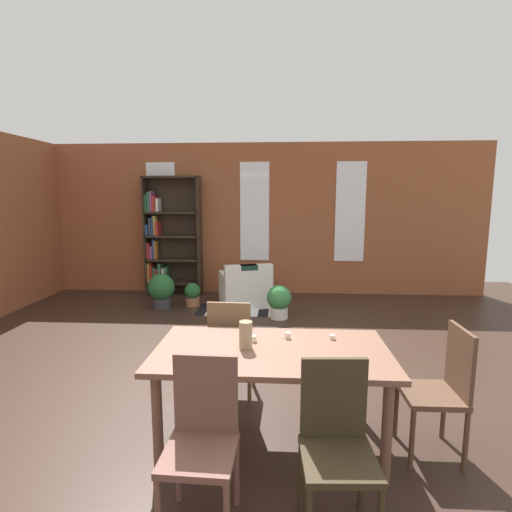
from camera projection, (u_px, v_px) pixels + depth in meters
The scene contains 20 objects.
ground_plane at pixel (224, 407), 3.46m from camera, with size 10.99×10.99×0.00m, color #34231B.
back_wall_brick at pixel (255, 219), 7.47m from camera, with size 8.69×0.12×2.86m, color brown.
window_pane_0 at pixel (162, 212), 7.49m from camera, with size 0.55×0.02×1.86m, color white.
window_pane_1 at pixel (255, 212), 7.38m from camera, with size 0.55×0.02×1.86m, color white.
window_pane_2 at pixel (350, 212), 7.27m from camera, with size 0.55×0.02×1.86m, color white.
dining_table at pixel (272, 361), 2.83m from camera, with size 1.69×0.90×0.77m.
vase_on_table at pixel (246, 335), 2.81m from camera, with size 0.10×0.10×0.20m, color #998466.
tealight_candle_0 at pixel (332, 337), 3.00m from camera, with size 0.04×0.04×0.03m, color silver.
tealight_candle_1 at pixel (254, 339), 2.95m from camera, with size 0.04×0.04×0.05m, color silver.
tealight_candle_2 at pixel (288, 335), 3.02m from camera, with size 0.04×0.04×0.05m, color silver.
dining_chair_near_left at pixel (202, 436), 2.21m from camera, with size 0.41×0.41×0.95m.
dining_chair_near_right at pixel (336, 441), 2.16m from camera, with size 0.42×0.42×0.95m.
dining_chair_far_left at pixel (231, 346), 3.54m from camera, with size 0.41×0.41×0.95m.
dining_chair_head_right at pixel (442, 387), 2.78m from camera, with size 0.40×0.40×0.95m.
bookshelf_tall at pixel (168, 237), 7.38m from camera, with size 1.06×0.31×2.24m.
armchair_white at pixel (245, 289), 6.71m from camera, with size 1.00×1.00×0.75m.
potted_plant_by_shelf at pixel (161, 290), 6.51m from camera, with size 0.45×0.45×0.58m.
potted_plant_corner at pixel (279, 300), 5.97m from camera, with size 0.38×0.38×0.52m.
potted_plant_window at pixel (193, 294), 6.68m from camera, with size 0.27×0.27×0.39m.
striped_rug at pixel (238, 310), 6.44m from camera, with size 1.35×0.71×0.01m.
Camera 1 is at (0.49, -3.19, 1.86)m, focal length 27.28 mm.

